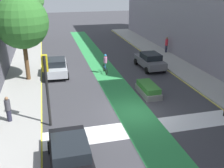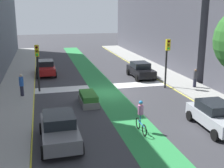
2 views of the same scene
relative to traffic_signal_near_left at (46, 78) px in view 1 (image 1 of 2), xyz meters
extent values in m
plane|color=#38383D|center=(5.42, 0.22, -3.04)|extent=(120.00, 120.00, 0.00)
cube|color=#2D8C47|center=(5.42, 0.22, -3.04)|extent=(2.40, 60.00, 0.01)
cube|color=silver|center=(5.42, -1.78, -3.04)|extent=(12.00, 1.80, 0.01)
cube|color=#9E9E99|center=(-2.08, 0.22, -2.97)|extent=(3.00, 60.00, 0.15)
cube|color=yellow|center=(-0.58, 0.22, -3.04)|extent=(0.16, 60.00, 0.01)
cube|color=yellow|center=(11.42, 0.22, -3.04)|extent=(0.16, 60.00, 0.01)
cylinder|color=black|center=(0.00, -0.12, -0.87)|extent=(0.16, 0.16, 4.34)
cube|color=gold|center=(0.00, 0.08, 0.83)|extent=(0.35, 0.28, 0.95)
sphere|color=#3F0A0A|center=(0.00, 0.22, 1.13)|extent=(0.20, 0.20, 0.20)
sphere|color=#4C380C|center=(0.00, 0.22, 0.83)|extent=(0.20, 0.20, 0.20)
sphere|color=#26D833|center=(0.00, 0.22, 0.53)|extent=(0.20, 0.20, 0.20)
cube|color=slate|center=(9.93, 8.80, -2.37)|extent=(1.87, 4.23, 0.70)
cube|color=black|center=(9.94, 8.60, -1.75)|extent=(1.63, 2.03, 0.55)
cylinder|color=black|center=(9.01, 10.25, -2.72)|extent=(0.23, 0.64, 0.64)
cylinder|color=black|center=(10.81, 10.28, -2.72)|extent=(0.23, 0.64, 0.64)
cylinder|color=black|center=(9.06, 7.31, -2.72)|extent=(0.23, 0.64, 0.64)
cylinder|color=black|center=(10.86, 7.35, -2.72)|extent=(0.23, 0.64, 0.64)
cube|color=black|center=(0.80, -4.37, -2.37)|extent=(1.81, 4.20, 0.70)
cube|color=black|center=(0.80, -4.57, -1.75)|extent=(1.60, 2.00, 0.55)
cylinder|color=black|center=(-0.10, -2.90, -2.72)|extent=(0.22, 0.64, 0.64)
cylinder|color=black|center=(1.70, -2.90, -2.72)|extent=(0.22, 0.64, 0.64)
cube|color=#B2B7BF|center=(0.89, 9.04, -2.37)|extent=(1.95, 4.26, 0.70)
cube|color=black|center=(0.88, 8.84, -1.75)|extent=(1.67, 2.06, 0.55)
cylinder|color=black|center=(0.04, 10.54, -2.72)|extent=(0.24, 0.65, 0.64)
cylinder|color=black|center=(1.84, 10.48, -2.72)|extent=(0.24, 0.65, 0.64)
cylinder|color=black|center=(-0.06, 7.60, -2.72)|extent=(0.24, 0.65, 0.64)
cylinder|color=black|center=(1.74, 7.54, -2.72)|extent=(0.24, 0.65, 0.64)
torus|color=black|center=(5.32, 9.02, -2.70)|extent=(0.07, 0.68, 0.68)
torus|color=black|center=(5.33, 7.97, -2.70)|extent=(0.07, 0.68, 0.68)
cylinder|color=#2672BF|center=(5.33, 8.49, -2.52)|extent=(0.07, 0.95, 0.06)
cylinder|color=#2672BF|center=(5.33, 8.34, -2.25)|extent=(0.05, 0.05, 0.50)
cylinder|color=#BF72A5|center=(5.33, 8.34, -1.73)|extent=(0.32, 0.32, 0.55)
sphere|color=tan|center=(5.33, 8.34, -1.34)|extent=(0.22, 0.22, 0.22)
sphere|color=#268CCC|center=(5.33, 8.34, -1.30)|extent=(0.23, 0.23, 0.23)
cylinder|color=#262638|center=(-2.41, 0.79, -2.52)|extent=(0.28, 0.28, 0.74)
cylinder|color=#3F3F47|center=(-2.41, 0.79, -1.82)|extent=(0.34, 0.34, 0.66)
sphere|color=#8C6647|center=(-2.41, 0.79, -1.38)|extent=(0.21, 0.21, 0.21)
cylinder|color=#262638|center=(13.97, 13.63, -2.48)|extent=(0.28, 0.28, 0.83)
cylinder|color=red|center=(13.97, 13.63, -1.69)|extent=(0.34, 0.34, 0.74)
sphere|color=#8C6647|center=(13.97, 13.63, -1.20)|extent=(0.24, 0.24, 0.24)
cylinder|color=brown|center=(-1.60, 8.10, -1.20)|extent=(0.36, 0.36, 3.38)
sphere|color=#2D6B28|center=(-1.60, 8.10, 2.00)|extent=(4.31, 4.31, 4.31)
cylinder|color=brown|center=(-1.61, 21.53, -0.66)|extent=(0.36, 0.36, 4.46)
cube|color=slate|center=(7.42, 2.76, -2.82)|extent=(1.19, 2.71, 0.45)
cube|color=#33722D|center=(7.42, 2.76, -2.39)|extent=(1.07, 2.44, 0.40)
camera|label=1|loc=(0.22, -14.41, 5.14)|focal=42.00mm
camera|label=2|loc=(10.62, 22.92, 3.81)|focal=46.18mm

